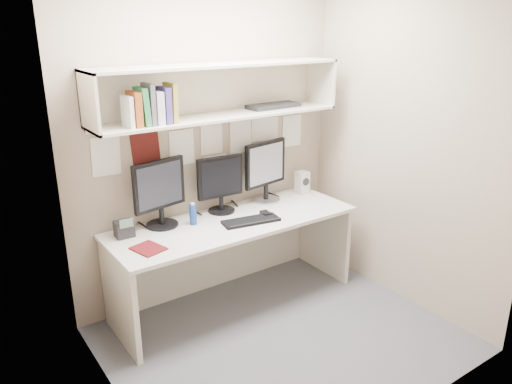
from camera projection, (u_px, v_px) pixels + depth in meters
floor at (283, 339)px, 3.67m from camera, size 2.40×2.00×0.01m
wall_back at (209, 141)px, 4.02m from camera, size 2.40×0.02×2.60m
wall_front at (411, 216)px, 2.47m from camera, size 2.40×0.02×2.60m
wall_left at (105, 207)px, 2.59m from camera, size 0.02×2.00×2.60m
wall_right at (407, 145)px, 3.89m from camera, size 0.02×2.00×2.60m
desk at (234, 261)px, 4.05m from camera, size 2.00×0.70×0.73m
overhead_hutch at (217, 90)px, 3.77m from camera, size 2.00×0.38×0.40m
pinned_papers at (210, 147)px, 4.03m from camera, size 1.92×0.01×0.48m
monitor_left at (160, 191)px, 3.73m from camera, size 0.44×0.24×0.52m
monitor_center at (220, 182)px, 4.03m from camera, size 0.40×0.22×0.46m
monitor_right at (265, 169)px, 4.26m from camera, size 0.45×0.25×0.53m
keyboard at (251, 221)px, 3.88m from camera, size 0.47×0.24×0.02m
mouse at (266, 214)px, 4.01m from camera, size 0.08×0.11×0.03m
speaker at (302, 182)px, 4.51m from camera, size 0.10×0.11×0.20m
blue_bottle at (193, 214)px, 3.82m from camera, size 0.06×0.06×0.17m
maroon_notebook at (148, 249)px, 3.42m from camera, size 0.23×0.25×0.01m
desk_phone at (124, 229)px, 3.60m from camera, size 0.13×0.12×0.16m
book_stack at (150, 107)px, 3.39m from camera, size 0.35×0.17×0.28m
hutch_tray at (274, 106)px, 4.09m from camera, size 0.47×0.19×0.03m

